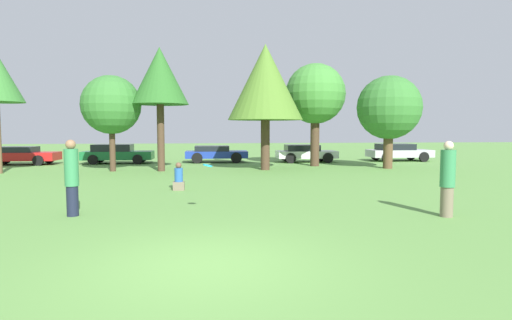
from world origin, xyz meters
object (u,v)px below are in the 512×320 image
Objects in this scene: tree_3 at (265,83)px; parked_car_green at (117,153)px; tree_2 at (160,77)px; parked_car_red at (20,155)px; parked_car_silver at (398,152)px; tree_1 at (111,105)px; tree_5 at (389,108)px; parked_car_blue at (216,153)px; person_thrower at (72,177)px; frisbee at (208,165)px; tree_4 at (315,95)px; person_catcher at (447,179)px; parked_car_white at (305,153)px; bystander_sitting at (179,179)px.

tree_3 is 1.53× the size of parked_car_green.
tree_2 is 1.47× the size of parked_car_green.
parked_car_red is 25.26m from parked_car_silver.
tree_5 is (15.32, -0.10, -0.07)m from tree_1.
parked_car_green is at bearing -177.88° from parked_car_blue.
person_thrower is 3.50m from frisbee.
parked_car_green reaches higher than parked_car_silver.
frisbee is at bearing -77.44° from tree_2.
frisbee is 12.99m from tree_1.
parked_car_green is 19.38m from parked_car_silver.
tree_2 reaches higher than tree_4.
parked_car_red is (-18.04, 17.59, -0.36)m from person_catcher.
tree_3 is at bearing -124.24° from parked_car_white.
tree_4 reaches higher than bystander_sitting.
tree_1 reaches higher than parked_car_blue.
frisbee is 0.06× the size of parked_car_white.
parked_car_blue reaches higher than bystander_sitting.
tree_3 is 1.65× the size of parked_car_blue.
bystander_sitting is (-7.18, 5.44, -0.55)m from person_catcher.
parked_car_blue is at bearing -65.72° from person_catcher.
parked_car_green is at bearing 3.68° from parked_car_red.
person_catcher is 0.30× the size of tree_2.
parked_car_red reaches higher than parked_car_blue.
parked_car_green is 1.10× the size of parked_car_white.
tree_3 reaches higher than tree_2.
person_thrower is at bearing -119.09° from bystander_sitting.
tree_3 is at bearing -17.94° from parked_car_red.
person_catcher is 0.43× the size of parked_car_green.
parked_car_blue is 1.03× the size of parked_car_white.
parked_car_red is at bearing 170.90° from tree_4.
parked_car_green is 1.07× the size of parked_car_blue.
tree_1 is at bearing 175.50° from tree_2.
person_thrower is at bearing -134.84° from parked_car_silver.
parked_car_green is at bearing 105.72° from person_thrower.
tree_5 is (10.18, 11.63, 2.16)m from frisbee.
tree_5 is (11.29, 7.20, 3.02)m from bystander_sitting.
person_catcher is 0.37× the size of tree_5.
tree_2 is at bearing -117.59° from parked_car_blue.
tree_3 reaches higher than tree_1.
person_thrower reaches higher than parked_car_blue.
person_thrower is at bearing -102.59° from parked_car_blue.
parked_car_white is at bearing 29.25° from tree_2.
tree_4 is (8.98, 2.12, -0.67)m from tree_2.
person_catcher reaches higher than frisbee.
tree_2 is (0.91, 11.37, 4.00)m from person_thrower.
parked_car_blue is (3.88, 16.99, -0.38)m from person_thrower.
tree_1 is (-4.03, 7.30, 3.09)m from bystander_sitting.
parked_car_red is at bearing 167.39° from tree_5.
tree_2 is 1.24× the size of tree_5.
person_thrower is 17.43m from parked_car_blue.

